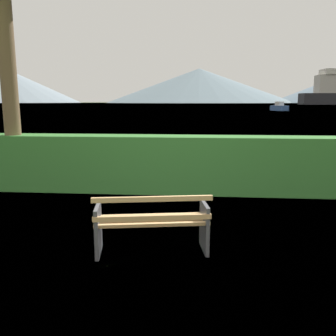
{
  "coord_description": "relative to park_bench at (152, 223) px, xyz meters",
  "views": [
    {
      "loc": [
        0.62,
        -4.65,
        2.05
      ],
      "look_at": [
        0.0,
        2.59,
        0.69
      ],
      "focal_mm": 38.18,
      "sensor_mm": 36.0,
      "label": 1
    }
  ],
  "objects": [
    {
      "name": "ground_plane",
      "position": [
        -0.01,
        0.06,
        -0.42
      ],
      "size": [
        1400.0,
        1400.0,
        0.0
      ],
      "primitive_type": "plane",
      "color": "#567A38"
    },
    {
      "name": "water_surface",
      "position": [
        -0.01,
        307.15,
        -0.42
      ],
      "size": [
        620.0,
        620.0,
        0.0
      ],
      "primitive_type": "plane",
      "color": "#7A99A8",
      "rests_on": "ground_plane"
    },
    {
      "name": "park_bench",
      "position": [
        0.0,
        0.0,
        0.0
      ],
      "size": [
        1.61,
        0.82,
        0.87
      ],
      "color": "tan",
      "rests_on": "ground_plane"
    },
    {
      "name": "hedge_row",
      "position": [
        -0.01,
        3.41,
        0.22
      ],
      "size": [
        8.79,
        0.74,
        1.29
      ],
      "primitive_type": "cube",
      "color": "#387A33",
      "rests_on": "ground_plane"
    },
    {
      "name": "fishing_boat_near",
      "position": [
        18.42,
        77.95,
        0.31
      ],
      "size": [
        3.27,
        5.17,
        2.01
      ],
      "color": "#335693",
      "rests_on": "water_surface"
    },
    {
      "name": "distant_hills",
      "position": [
        157.94,
        534.79,
        36.22
      ],
      "size": [
        960.64,
        418.0,
        83.09
      ],
      "color": "gray",
      "rests_on": "ground_plane"
    }
  ]
}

